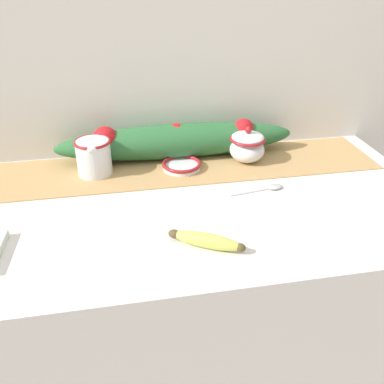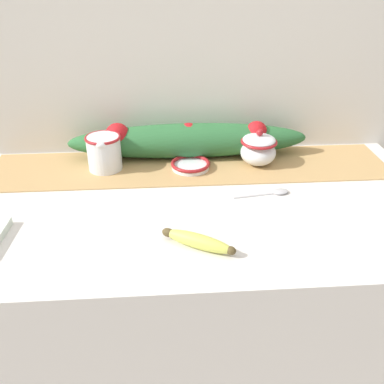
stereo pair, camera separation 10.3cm
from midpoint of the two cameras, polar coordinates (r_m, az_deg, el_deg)
The scene contains 9 objects.
countertop at distance 1.37m, azimuth 2.64°, elevation -17.62°, with size 1.26×0.67×0.90m, color silver.
back_wall at distance 1.31m, azimuth 1.63°, elevation 18.33°, with size 2.06×0.04×2.40m, color silver.
table_runner at distance 1.26m, azimuth 2.09°, elevation 3.38°, with size 1.16×0.24×0.00m, color tan.
cream_pitcher at distance 1.24m, azimuth -9.31°, elevation 5.33°, with size 0.10×0.12×0.10m.
sugar_bowl at distance 1.28m, azimuth 11.15°, elevation 5.59°, with size 0.11×0.11×0.11m.
small_dish at distance 1.24m, azimuth 1.99°, elevation 3.56°, with size 0.11×0.11×0.02m.
banana at distance 0.92m, azimuth 4.03°, elevation -6.66°, with size 0.16×0.11×0.03m.
spoon at distance 1.15m, azimuth 13.91°, elevation -0.07°, with size 0.15×0.04×0.01m.
poinsettia_garland at distance 1.30m, azimuth 1.69°, elevation 6.92°, with size 0.73×0.11×0.11m.
Camera 2 is at (-0.07, -0.93, 1.46)m, focal length 40.00 mm.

